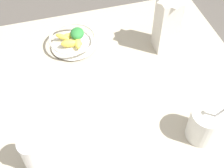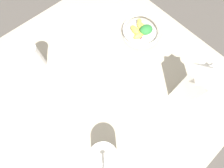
{
  "view_description": "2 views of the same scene",
  "coord_description": "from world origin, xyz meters",
  "px_view_note": "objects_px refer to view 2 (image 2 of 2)",
  "views": [
    {
      "loc": [
        0.18,
        0.66,
        0.98
      ],
      "look_at": [
        -0.01,
        -0.02,
        0.12
      ],
      "focal_mm": 50.0,
      "sensor_mm": 36.0,
      "label": 1
    },
    {
      "loc": [
        -0.28,
        0.18,
        0.82
      ],
      "look_at": [
        -0.06,
        -0.02,
        0.08
      ],
      "focal_mm": 28.0,
      "sensor_mm": 36.0,
      "label": 2
    }
  ],
  "objects_px": {
    "fruit_bowl": "(141,31)",
    "yogurt_tub": "(104,157)",
    "milk_carton": "(194,85)",
    "drinking_cup": "(33,56)"
  },
  "relations": [
    {
      "from": "milk_carton",
      "to": "drinking_cup",
      "type": "relative_size",
      "value": 1.97
    },
    {
      "from": "yogurt_tub",
      "to": "milk_carton",
      "type": "bearing_deg",
      "value": -95.09
    },
    {
      "from": "fruit_bowl",
      "to": "yogurt_tub",
      "type": "height_order",
      "value": "yogurt_tub"
    },
    {
      "from": "fruit_bowl",
      "to": "drinking_cup",
      "type": "relative_size",
      "value": 1.4
    },
    {
      "from": "yogurt_tub",
      "to": "drinking_cup",
      "type": "xyz_separation_m",
      "value": [
        0.56,
        -0.04,
        0.01
      ]
    },
    {
      "from": "drinking_cup",
      "to": "yogurt_tub",
      "type": "bearing_deg",
      "value": 175.7
    },
    {
      "from": "yogurt_tub",
      "to": "drinking_cup",
      "type": "relative_size",
      "value": 1.62
    },
    {
      "from": "fruit_bowl",
      "to": "yogurt_tub",
      "type": "bearing_deg",
      "value": 121.23
    },
    {
      "from": "fruit_bowl",
      "to": "yogurt_tub",
      "type": "distance_m",
      "value": 0.65
    },
    {
      "from": "fruit_bowl",
      "to": "drinking_cup",
      "type": "distance_m",
      "value": 0.56
    }
  ]
}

